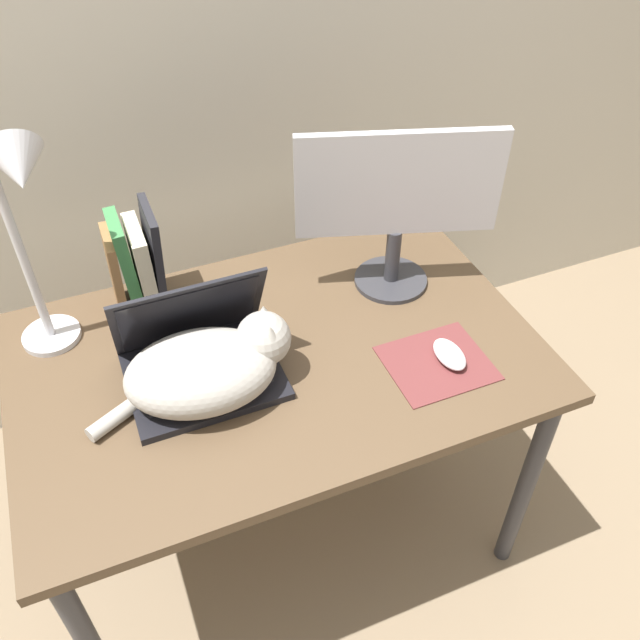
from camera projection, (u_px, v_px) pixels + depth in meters
name	position (u px, v px, depth m)	size (l,w,h in m)	color
desk	(278.00, 376.00, 1.57)	(1.16, 0.75, 0.71)	brown
laptop	(199.00, 357.00, 1.44)	(0.32, 0.26, 0.25)	black
cat	(209.00, 368.00, 1.38)	(0.44, 0.25, 0.16)	#B2ADA3
external_monitor	(398.00, 201.00, 1.54)	(0.45, 0.18, 0.41)	#333338
mousepad	(437.00, 363.00, 1.49)	(0.22, 0.20, 0.00)	brown
computer_mouse	(450.00, 354.00, 1.49)	(0.06, 0.10, 0.03)	silver
book_row	(136.00, 265.00, 1.56)	(0.12, 0.15, 0.26)	olive
desk_lamp	(25.00, 210.00, 1.30)	(0.17, 0.17, 0.52)	silver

